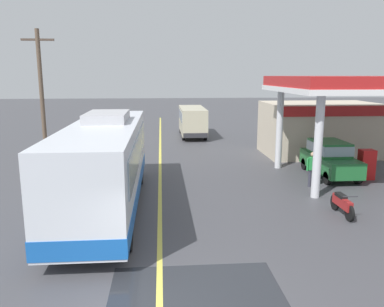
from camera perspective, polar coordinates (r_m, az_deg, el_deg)
ground at (r=27.99m, az=-4.69°, el=0.81°), size 120.00×120.00×0.00m
lane_divider_stripe at (r=23.10m, az=-4.70°, el=-1.47°), size 0.16×50.00×0.01m
coach_bus_main at (r=15.43m, az=-12.55°, el=-1.72°), size 2.60×11.04×3.69m
gas_station_roadside at (r=24.79m, az=19.95°, el=4.91°), size 9.10×11.95×5.10m
car_at_pump at (r=21.27m, az=19.53°, el=-0.45°), size 1.70×4.20×1.82m
minibus_opposing_lane at (r=33.01m, az=0.06°, el=5.06°), size 2.04×6.13×2.44m
motorcycle_parked_forecourt at (r=15.66m, az=21.15°, el=-6.88°), size 0.55×1.80×0.92m
pedestrian_near_pump at (r=18.95m, az=17.21°, el=-1.96°), size 0.55×0.22×1.66m
utility_pole_roadside at (r=24.10m, az=-21.17°, el=7.99°), size 1.80×0.24×7.68m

